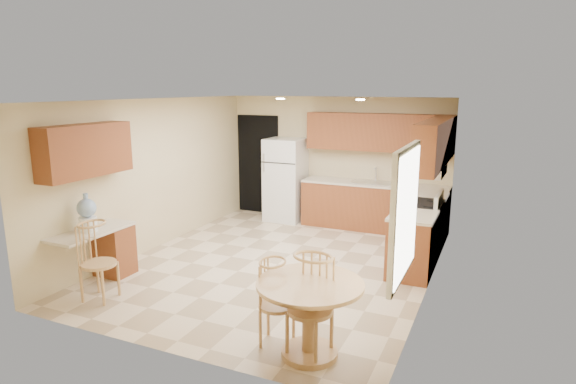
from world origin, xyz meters
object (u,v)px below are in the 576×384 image
at_px(dining_table, 310,308).
at_px(water_crock, 87,214).
at_px(chair_table_b, 306,301).
at_px(stove, 419,230).
at_px(chair_table_a, 274,298).
at_px(chair_desk, 92,256).
at_px(refrigerator, 285,180).

xyz_separation_m(dining_table, water_crock, (-3.40, 0.45, 0.49)).
height_order(dining_table, chair_table_b, chair_table_b).
bearing_deg(water_crock, stove, 36.73).
relative_size(chair_table_a, chair_desk, 0.91).
distance_m(refrigerator, chair_table_b, 5.26).
bearing_deg(chair_table_a, chair_table_b, 65.88).
bearing_deg(chair_desk, refrigerator, 164.56).
height_order(refrigerator, water_crock, refrigerator).
height_order(dining_table, water_crock, water_crock).
height_order(refrigerator, chair_table_a, refrigerator).
height_order(chair_table_a, chair_desk, chair_desk).
relative_size(chair_table_b, water_crock, 1.98).
bearing_deg(water_crock, chair_desk, -41.42).
bearing_deg(chair_table_a, water_crock, -108.26).
distance_m(chair_desk, water_crock, 0.72).
xyz_separation_m(stove, chair_table_b, (-0.52, -3.48, 0.17)).
distance_m(refrigerator, chair_desk, 4.59).
bearing_deg(water_crock, chair_table_b, -9.20).
distance_m(stove, dining_table, 3.42).
relative_size(refrigerator, dining_table, 1.56).
bearing_deg(refrigerator, chair_table_a, -67.06).
bearing_deg(dining_table, water_crock, 172.44).
relative_size(refrigerator, water_crock, 3.18).
distance_m(dining_table, chair_table_b, 0.15).
relative_size(stove, chair_desk, 1.09).
relative_size(stove, chair_table_b, 1.05).
bearing_deg(chair_table_a, dining_table, 79.66).
bearing_deg(dining_table, chair_desk, 178.95).
bearing_deg(stove, chair_desk, -136.26).
relative_size(dining_table, chair_desk, 1.07).
xyz_separation_m(chair_table_a, chair_desk, (-2.54, 0.05, 0.06)).
relative_size(refrigerator, chair_table_a, 1.84).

